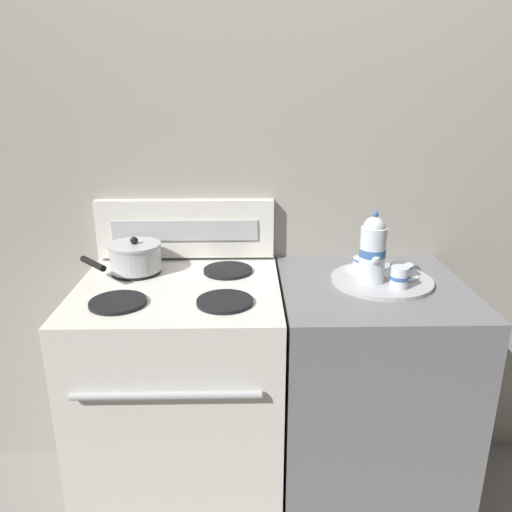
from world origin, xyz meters
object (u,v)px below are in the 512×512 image
at_px(saucepan, 135,257).
at_px(serving_tray, 382,280).
at_px(stove, 184,404).
at_px(teapot, 373,250).
at_px(creamer_jug, 399,277).
at_px(teacup_left, 401,270).
at_px(teacup_right, 363,264).

distance_m(saucepan, serving_tray, 0.88).
bearing_deg(stove, teapot, -0.21).
distance_m(saucepan, creamer_jug, 0.93).
bearing_deg(teacup_left, serving_tray, -167.34).
relative_size(teacup_left, teacup_right, 1.00).
xyz_separation_m(saucepan, serving_tray, (0.88, -0.11, -0.06)).
bearing_deg(serving_tray, teacup_left, 12.66).
bearing_deg(serving_tray, saucepan, 172.84).
relative_size(saucepan, serving_tray, 0.78).
bearing_deg(stove, serving_tray, 2.35).
bearing_deg(stove, creamer_jug, -4.41).
relative_size(teacup_right, creamer_jug, 1.65).
distance_m(stove, teacup_right, 0.84).
bearing_deg(teacup_right, teapot, -90.02).
bearing_deg(creamer_jug, saucepan, 167.83).
relative_size(teapot, teacup_right, 2.05).
xyz_separation_m(stove, teapot, (0.66, -0.00, 0.60)).
height_order(stove, teapot, teapot).
bearing_deg(saucepan, stove, -39.32).
height_order(saucepan, creamer_jug, saucepan).
height_order(serving_tray, teacup_left, teacup_left).
bearing_deg(teacup_left, teapot, -158.16).
bearing_deg(creamer_jug, teapot, 145.70).
height_order(saucepan, teacup_left, saucepan).
bearing_deg(serving_tray, creamer_jug, -69.20).
relative_size(teapot, teacup_left, 2.05).
bearing_deg(teapot, stove, 179.79).
distance_m(serving_tray, teacup_right, 0.10).
relative_size(serving_tray, teapot, 1.42).
height_order(stove, serving_tray, serving_tray).
height_order(teacup_left, creamer_jug, creamer_jug).
distance_m(teacup_right, creamer_jug, 0.19).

